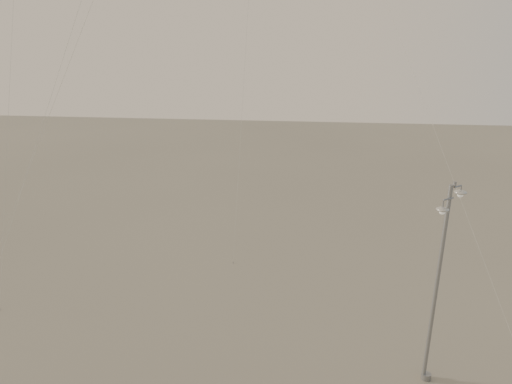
# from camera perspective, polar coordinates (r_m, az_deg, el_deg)

# --- Properties ---
(ground) EXTENTS (160.00, 160.00, 0.00)m
(ground) POSITION_cam_1_polar(r_m,az_deg,el_deg) (25.78, -7.94, -19.05)
(ground) COLOR gray
(ground) RESTS_ON ground
(street_lamp) EXTENTS (1.34, 1.25, 9.53)m
(street_lamp) POSITION_cam_1_polar(r_m,az_deg,el_deg) (23.44, 20.12, -9.42)
(street_lamp) COLOR #909398
(street_lamp) RESTS_ON ground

